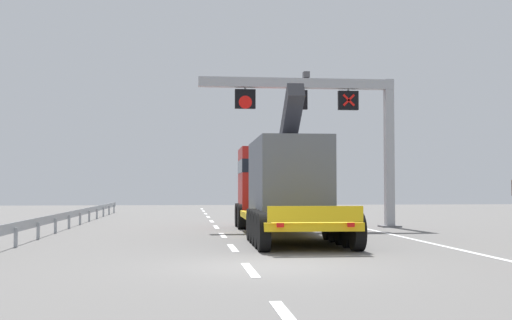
% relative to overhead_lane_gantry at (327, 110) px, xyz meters
% --- Properties ---
extents(ground, '(112.00, 112.00, 0.00)m').
position_rel_overhead_lane_gantry_xyz_m(ground, '(-4.74, -14.84, -5.42)').
color(ground, slate).
extents(lane_markings, '(0.20, 51.12, 0.01)m').
position_rel_overhead_lane_gantry_xyz_m(lane_markings, '(-5.11, 3.42, -5.41)').
color(lane_markings, silver).
rests_on(lane_markings, ground).
extents(edge_line_right, '(0.20, 63.00, 0.01)m').
position_rel_overhead_lane_gantry_xyz_m(edge_line_right, '(1.46, -2.84, -5.41)').
color(edge_line_right, silver).
rests_on(edge_line_right, ground).
extents(overhead_lane_gantry, '(9.35, 0.90, 7.19)m').
position_rel_overhead_lane_gantry_xyz_m(overhead_lane_gantry, '(0.00, 0.00, 0.00)').
color(overhead_lane_gantry, '#9EA0A5').
rests_on(overhead_lane_gantry, ground).
extents(heavy_haul_truck_yellow, '(3.22, 14.10, 5.30)m').
position_rel_overhead_lane_gantry_xyz_m(heavy_haul_truck_yellow, '(-2.83, -3.97, -3.43)').
color(heavy_haul_truck_yellow, yellow).
rests_on(heavy_haul_truck_yellow, ground).
extents(guardrail_left, '(0.13, 37.53, 0.76)m').
position_rel_overhead_lane_gantry_xyz_m(guardrail_left, '(-11.76, 1.92, -4.86)').
color(guardrail_left, '#999EA3').
rests_on(guardrail_left, ground).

